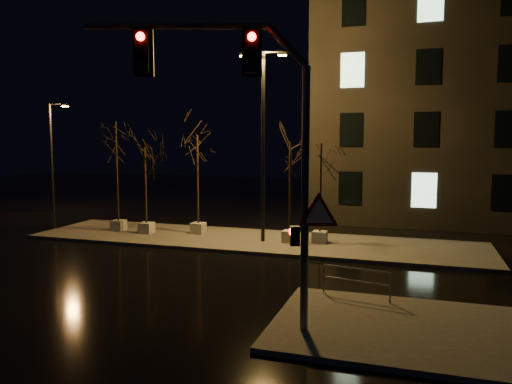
% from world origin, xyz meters
% --- Properties ---
extents(ground, '(90.00, 90.00, 0.00)m').
position_xyz_m(ground, '(0.00, 0.00, 0.00)').
color(ground, black).
rests_on(ground, ground).
extents(median, '(22.00, 5.00, 0.15)m').
position_xyz_m(median, '(0.00, 6.00, 0.07)').
color(median, '#45423E').
rests_on(median, ground).
extents(sidewalk_corner, '(7.00, 5.00, 0.15)m').
position_xyz_m(sidewalk_corner, '(7.50, -3.50, 0.07)').
color(sidewalk_corner, '#45423E').
rests_on(sidewalk_corner, ground).
extents(tree_0, '(1.80, 1.80, 5.89)m').
position_xyz_m(tree_0, '(-7.40, 6.03, 4.62)').
color(tree_0, '#A8A69D').
rests_on(tree_0, median).
extents(tree_1, '(1.80, 1.80, 4.55)m').
position_xyz_m(tree_1, '(-5.61, 5.83, 3.60)').
color(tree_1, '#A8A69D').
rests_on(tree_1, median).
extents(tree_2, '(1.80, 1.80, 5.17)m').
position_xyz_m(tree_2, '(-3.02, 6.57, 4.07)').
color(tree_2, '#A8A69D').
rests_on(tree_2, median).
extents(tree_3, '(1.80, 1.80, 4.84)m').
position_xyz_m(tree_3, '(1.98, 5.89, 3.82)').
color(tree_3, '#A8A69D').
rests_on(tree_3, median).
extents(tree_4, '(1.80, 1.80, 4.76)m').
position_xyz_m(tree_4, '(3.36, 6.18, 3.77)').
color(tree_4, '#A8A69D').
rests_on(tree_4, median).
extents(traffic_signal_mast, '(5.97, 1.99, 7.62)m').
position_xyz_m(traffic_signal_mast, '(3.77, -4.88, 5.15)').
color(traffic_signal_mast, '#54565B').
rests_on(traffic_signal_mast, sidewalk_corner).
extents(streetlight_main, '(2.20, 0.70, 8.85)m').
position_xyz_m(streetlight_main, '(0.71, 5.75, 5.26)').
color(streetlight_main, black).
rests_on(streetlight_main, median).
extents(streetlight_far, '(1.45, 0.43, 7.38)m').
position_xyz_m(streetlight_far, '(-16.08, 11.58, 4.06)').
color(streetlight_far, black).
rests_on(streetlight_far, ground).
extents(guard_rail_a, '(2.11, 0.48, 0.93)m').
position_xyz_m(guard_rail_a, '(5.91, -1.50, 0.76)').
color(guard_rail_a, '#54565B').
rests_on(guard_rail_a, sidewalk_corner).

